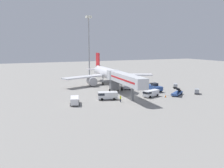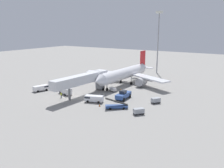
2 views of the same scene
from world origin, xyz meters
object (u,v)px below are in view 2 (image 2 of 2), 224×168
service_van_rear_right (65,90)px  safety_cone_alpha (100,105)px  service_van_far_right (94,98)px  baggage_cart_near_left (139,111)px  pushback_tug (123,95)px  baggage_cart_near_right (156,100)px  jet_bridge (84,80)px  baggage_cart_outer_right (113,89)px  ground_crew_worker_midground (121,91)px  airplane_at_gate (126,74)px  service_van_outer_left (41,88)px  belt_loader_truck (117,106)px  apron_light_mast (159,31)px  ground_crew_worker_foreground (61,95)px

service_van_rear_right → safety_cone_alpha: service_van_rear_right is taller
service_van_far_right → safety_cone_alpha: (3.59, -2.09, -0.74)m
service_van_far_right → baggage_cart_near_left: 15.18m
service_van_rear_right → baggage_cart_near_left: size_ratio=2.01×
pushback_tug → baggage_cart_near_right: pushback_tug is taller
jet_bridge → baggage_cart_near_left: jet_bridge is taller
baggage_cart_outer_right → baggage_cart_near_right: size_ratio=0.94×
baggage_cart_near_right → ground_crew_worker_midground: bearing=167.6°
airplane_at_gate → service_van_rear_right: (-9.72, -21.80, -2.79)m
pushback_tug → baggage_cart_near_left: size_ratio=2.36×
airplane_at_gate → pushback_tug: size_ratio=5.38×
baggage_cart_near_left → safety_cone_alpha: bearing=-178.6°
service_van_outer_left → baggage_cart_near_left: (37.06, -2.01, -0.21)m
service_van_outer_left → baggage_cart_outer_right: 24.00m
service_van_outer_left → service_van_rear_right: size_ratio=0.94×
belt_loader_truck → jet_bridge: bearing=161.4°
service_van_far_right → apron_light_mast: (-1.57, 50.95, 17.91)m
airplane_at_gate → ground_crew_worker_midground: size_ratio=20.42×
belt_loader_truck → ground_crew_worker_foreground: belt_loader_truck is taller
service_van_rear_right → safety_cone_alpha: bearing=-13.4°
pushback_tug → baggage_cart_outer_right: bearing=143.0°
service_van_outer_left → baggage_cart_outer_right: size_ratio=2.01×
baggage_cart_outer_right → apron_light_mast: (-0.33, 38.69, 18.25)m
service_van_rear_right → ground_crew_worker_foreground: size_ratio=3.14×
belt_loader_truck → service_van_rear_right: bearing=172.3°
baggage_cart_near_left → apron_light_mast: 58.22m
jet_bridge → service_van_rear_right: 7.41m
ground_crew_worker_foreground → ground_crew_worker_midground: ground_crew_worker_foreground is taller
service_van_far_right → baggage_cart_near_right: 17.47m
apron_light_mast → service_van_outer_left: bearing=-111.9°
belt_loader_truck → safety_cone_alpha: bearing=-168.0°
service_van_rear_right → baggage_cart_near_right: bearing=13.6°
service_van_rear_right → baggage_cart_near_right: 28.70m
ground_crew_worker_midground → jet_bridge: bearing=-140.4°
belt_loader_truck → baggage_cart_near_right: belt_loader_truck is taller
jet_bridge → service_van_outer_left: size_ratio=4.29×
baggage_cart_outer_right → jet_bridge: bearing=-123.2°
belt_loader_truck → service_van_outer_left: 30.34m
baggage_cart_near_right → safety_cone_alpha: size_ratio=3.82×
pushback_tug → service_van_outer_left: size_ratio=1.25×
ground_crew_worker_midground → service_van_outer_left: bearing=-155.3°
apron_light_mast → baggage_cart_outer_right: bearing=-89.5°
pushback_tug → baggage_cart_outer_right: (-6.90, 5.19, -0.48)m
airplane_at_gate → service_van_rear_right: size_ratio=6.32×
service_van_far_right → airplane_at_gate: bearing=97.1°
airplane_at_gate → safety_cone_alpha: 26.71m
service_van_rear_right → baggage_cart_near_left: service_van_rear_right is taller
airplane_at_gate → baggage_cart_near_right: airplane_at_gate is taller
belt_loader_truck → service_van_outer_left: (-30.31, 1.28, 0.31)m
safety_cone_alpha → apron_light_mast: bearing=95.6°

